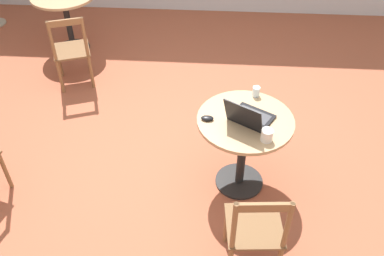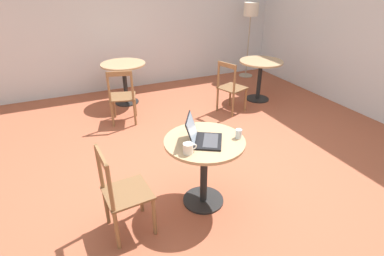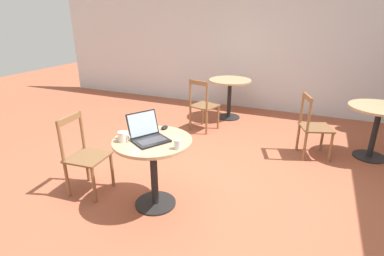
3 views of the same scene
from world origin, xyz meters
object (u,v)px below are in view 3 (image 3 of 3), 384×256
cafe_table_far (230,89)px  chair_near_left (84,156)px  drinking_glass (177,144)px  mug (123,137)px  mouse (165,127)px  laptop (148,135)px  cafe_table_near (153,155)px  chair_far_front (203,106)px  chair_mid_left (313,127)px  cafe_table_mid (378,119)px

cafe_table_far → chair_near_left: chair_near_left is taller
drinking_glass → mug: bearing=-174.3°
cafe_table_far → drinking_glass: drinking_glass is taller
chair_near_left → mug: chair_near_left is taller
mouse → mug: 0.49m
cafe_table_far → laptop: (0.08, -3.01, 0.22)m
cafe_table_near → laptop: 0.22m
drinking_glass → chair_far_front: bearing=105.6°
cafe_table_far → laptop: 3.02m
chair_mid_left → laptop: (-1.44, -1.88, 0.36)m
mug → chair_mid_left: bearing=50.6°
cafe_table_near → cafe_table_mid: (2.19, 2.13, 0.00)m
cafe_table_far → chair_far_front: size_ratio=0.88×
chair_far_front → cafe_table_mid: bearing=-1.3°
cafe_table_near → cafe_table_far: (-0.10, 2.99, 0.00)m
cafe_table_far → mouse: mouse is taller
chair_near_left → laptop: 0.88m
cafe_table_far → chair_mid_left: chair_mid_left is taller
cafe_table_far → chair_near_left: 3.14m
cafe_table_near → chair_near_left: (-0.83, -0.07, -0.14)m
cafe_table_mid → drinking_glass: size_ratio=8.78×
chair_mid_left → chair_far_front: (-1.74, 0.33, 0.00)m
cafe_table_near → mug: mug is taller
cafe_table_far → mug: (-0.13, -3.14, 0.22)m
cafe_table_near → laptop: (-0.03, -0.02, 0.22)m
mug → drinking_glass: 0.55m
laptop → drinking_glass: 0.35m
laptop → mug: (-0.20, -0.12, -0.00)m
chair_mid_left → mug: (-1.65, -2.00, 0.35)m
chair_mid_left → mouse: (-1.44, -1.56, 0.32)m
chair_far_front → chair_near_left: bearing=-102.6°
cafe_table_far → drinking_glass: 3.12m
chair_mid_left → laptop: bearing=-127.5°
chair_far_front → mug: 2.37m
cafe_table_mid → mouse: bearing=-140.5°
chair_near_left → laptop: bearing=3.3°
chair_near_left → drinking_glass: bearing=-1.2°
chair_mid_left → drinking_glass: chair_mid_left is taller
chair_far_front → mug: bearing=-87.8°
cafe_table_near → mug: 0.35m
chair_far_front → drinking_glass: chair_far_front is taller
chair_far_front → drinking_glass: 2.40m
chair_mid_left → mug: size_ratio=6.78×
chair_far_front → mug: size_ratio=6.78×
mug → cafe_table_mid: bearing=43.2°
chair_mid_left → drinking_glass: (-1.10, -1.95, 0.35)m
cafe_table_far → mug: mug is taller
cafe_table_mid → mug: size_ratio=5.99×
chair_near_left → mug: (0.59, -0.08, 0.35)m
mouse → drinking_glass: size_ratio=1.14×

